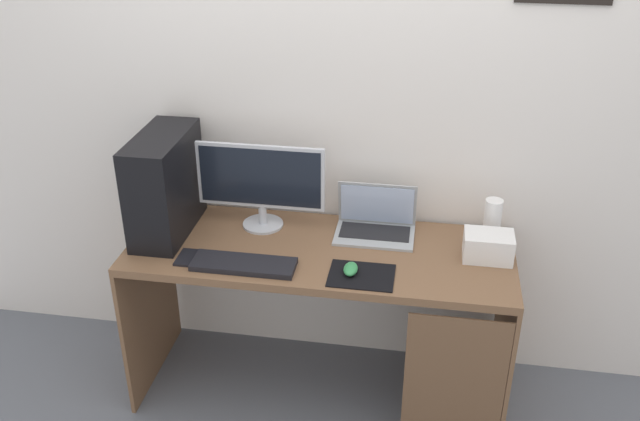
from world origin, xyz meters
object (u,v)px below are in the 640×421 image
at_px(laptop, 375,224).
at_px(keyboard, 244,264).
at_px(pc_tower, 165,184).
at_px(projector, 488,246).
at_px(mouse_left, 351,269).
at_px(cell_phone, 186,257).
at_px(speaker, 492,220).
at_px(monitor, 261,183).

distance_m(laptop, keyboard, 0.62).
height_order(pc_tower, laptop, pc_tower).
relative_size(projector, mouse_left, 2.08).
height_order(mouse_left, cell_phone, mouse_left).
height_order(speaker, keyboard, speaker).
relative_size(laptop, mouse_left, 3.57).
bearing_deg(projector, laptop, 164.44).
bearing_deg(monitor, mouse_left, -36.43).
distance_m(laptop, projector, 0.49).
bearing_deg(mouse_left, projector, 21.31).
bearing_deg(laptop, keyboard, -143.85).
distance_m(pc_tower, speaker, 1.41).
height_order(pc_tower, mouse_left, pc_tower).
relative_size(speaker, cell_phone, 1.45).
bearing_deg(cell_phone, pc_tower, 124.73).
xyz_separation_m(keyboard, cell_phone, (-0.25, 0.02, -0.01)).
distance_m(pc_tower, keyboard, 0.52).
relative_size(pc_tower, keyboard, 1.10).
bearing_deg(mouse_left, keyboard, -177.35).
xyz_separation_m(pc_tower, projector, (1.37, -0.01, -0.17)).
relative_size(projector, keyboard, 0.48).
distance_m(projector, cell_phone, 1.24).
bearing_deg(mouse_left, laptop, 79.20).
bearing_deg(cell_phone, monitor, 52.40).
distance_m(projector, mouse_left, 0.58).
height_order(projector, keyboard, projector).
relative_size(projector, cell_phone, 1.54).
xyz_separation_m(laptop, projector, (0.47, -0.13, 0.01)).
bearing_deg(cell_phone, keyboard, -5.22).
height_order(projector, cell_phone, projector).
distance_m(laptop, cell_phone, 0.82).
relative_size(monitor, keyboard, 1.34).
bearing_deg(speaker, mouse_left, -146.51).
xyz_separation_m(laptop, keyboard, (-0.50, -0.36, -0.03)).
distance_m(pc_tower, laptop, 0.93).
xyz_separation_m(pc_tower, keyboard, (0.40, -0.24, -0.21)).
relative_size(laptop, speaker, 1.82).
distance_m(monitor, mouse_left, 0.58).
xyz_separation_m(speaker, mouse_left, (-0.56, -0.37, -0.07)).
height_order(projector, mouse_left, projector).
distance_m(pc_tower, mouse_left, 0.89).
distance_m(monitor, speaker, 1.01).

